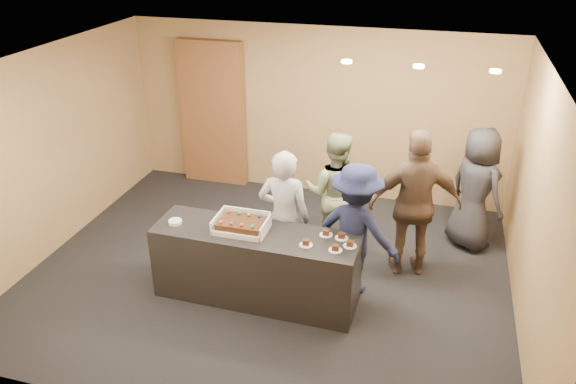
# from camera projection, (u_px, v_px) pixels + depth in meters

# --- Properties ---
(room) EXTENTS (6.04, 6.00, 2.70)m
(room) POSITION_uv_depth(u_px,v_px,m) (268.00, 177.00, 6.69)
(room) COLOR black
(room) RESTS_ON ground
(serving_counter) EXTENTS (2.41, 0.75, 0.90)m
(serving_counter) POSITION_uv_depth(u_px,v_px,m) (256.00, 265.00, 6.62)
(serving_counter) COLOR black
(serving_counter) RESTS_ON floor
(storage_cabinet) EXTENTS (1.10, 0.15, 2.41)m
(storage_cabinet) POSITION_uv_depth(u_px,v_px,m) (213.00, 114.00, 9.25)
(storage_cabinet) COLOR brown
(storage_cabinet) RESTS_ON floor
(cake_box) EXTENTS (0.61, 0.42, 0.18)m
(cake_box) POSITION_uv_depth(u_px,v_px,m) (242.00, 226.00, 6.46)
(cake_box) COLOR white
(cake_box) RESTS_ON serving_counter
(sheet_cake) EXTENTS (0.51, 0.35, 0.11)m
(sheet_cake) POSITION_uv_depth(u_px,v_px,m) (241.00, 223.00, 6.41)
(sheet_cake) COLOR #391C0D
(sheet_cake) RESTS_ON cake_box
(plate_stack) EXTENTS (0.16, 0.16, 0.04)m
(plate_stack) POSITION_uv_depth(u_px,v_px,m) (175.00, 222.00, 6.60)
(plate_stack) COLOR white
(plate_stack) RESTS_ON serving_counter
(slice_a) EXTENTS (0.15, 0.15, 0.07)m
(slice_a) POSITION_uv_depth(u_px,v_px,m) (306.00, 243.00, 6.16)
(slice_a) COLOR white
(slice_a) RESTS_ON serving_counter
(slice_b) EXTENTS (0.15, 0.15, 0.07)m
(slice_b) POSITION_uv_depth(u_px,v_px,m) (326.00, 233.00, 6.35)
(slice_b) COLOR white
(slice_b) RESTS_ON serving_counter
(slice_c) EXTENTS (0.15, 0.15, 0.07)m
(slice_c) POSITION_uv_depth(u_px,v_px,m) (335.00, 249.00, 6.06)
(slice_c) COLOR white
(slice_c) RESTS_ON serving_counter
(slice_d) EXTENTS (0.15, 0.15, 0.07)m
(slice_d) POSITION_uv_depth(u_px,v_px,m) (342.00, 236.00, 6.29)
(slice_d) COLOR white
(slice_d) RESTS_ON serving_counter
(slice_e) EXTENTS (0.15, 0.15, 0.07)m
(slice_e) POSITION_uv_depth(u_px,v_px,m) (350.00, 244.00, 6.14)
(slice_e) COLOR white
(slice_e) RESTS_ON serving_counter
(person_server_grey) EXTENTS (0.65, 0.43, 1.75)m
(person_server_grey) POSITION_uv_depth(u_px,v_px,m) (284.00, 218.00, 6.76)
(person_server_grey) COLOR #A8A8AD
(person_server_grey) RESTS_ON floor
(person_sage_man) EXTENTS (0.86, 0.69, 1.69)m
(person_sage_man) POSITION_uv_depth(u_px,v_px,m) (335.00, 192.00, 7.47)
(person_sage_man) COLOR gray
(person_sage_man) RESTS_ON floor
(person_navy_man) EXTENTS (1.20, 0.85, 1.68)m
(person_navy_man) POSITION_uv_depth(u_px,v_px,m) (355.00, 231.00, 6.57)
(person_navy_man) COLOR #171C3B
(person_navy_man) RESTS_ON floor
(person_brown_extra) EXTENTS (1.21, 0.72, 1.93)m
(person_brown_extra) POSITION_uv_depth(u_px,v_px,m) (415.00, 204.00, 6.89)
(person_brown_extra) COLOR brown
(person_brown_extra) RESTS_ON floor
(person_dark_suit) EXTENTS (0.98, 0.98, 1.72)m
(person_dark_suit) POSITION_uv_depth(u_px,v_px,m) (476.00, 189.00, 7.52)
(person_dark_suit) COLOR #2A2A2F
(person_dark_suit) RESTS_ON floor
(ceiling_spotlights) EXTENTS (1.72, 0.12, 0.03)m
(ceiling_spotlights) POSITION_uv_depth(u_px,v_px,m) (419.00, 66.00, 6.15)
(ceiling_spotlights) COLOR #FFEAC6
(ceiling_spotlights) RESTS_ON ceiling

